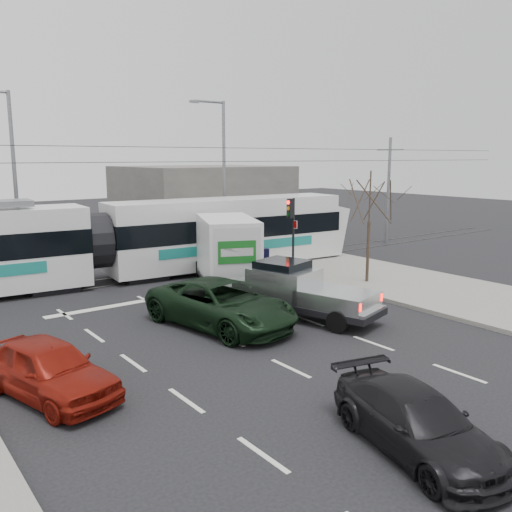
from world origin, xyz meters
TOP-DOWN VIEW (x-y plane):
  - ground at (0.00, 0.00)m, footprint 120.00×120.00m
  - sidewalk_right at (9.00, 0.00)m, footprint 6.00×60.00m
  - rails at (0.00, 10.00)m, footprint 60.00×1.60m
  - building_right at (12.00, 24.00)m, footprint 12.00×10.00m
  - bare_tree at (7.60, 2.50)m, footprint 2.40×2.40m
  - traffic_signal at (6.47, 6.50)m, footprint 0.44×0.44m
  - street_lamp_near at (7.31, 14.00)m, footprint 2.38×0.25m
  - street_lamp_far at (-4.19, 16.00)m, footprint 2.38×0.25m
  - catenary at (0.00, 10.00)m, footprint 60.00×0.20m
  - tram at (-2.18, 10.09)m, footprint 26.62×4.97m
  - silver_pickup at (1.80, 0.66)m, footprint 3.30×5.76m
  - box_truck at (2.19, 5.99)m, footprint 4.58×6.68m
  - navy_pickup at (2.65, 5.07)m, footprint 2.71×5.26m
  - green_car at (-1.15, 1.29)m, footprint 3.58×6.08m
  - red_car at (-7.53, -0.81)m, footprint 2.76×4.52m
  - dark_car at (-2.48, -7.70)m, footprint 2.69×4.52m

SIDE VIEW (x-z plane):
  - ground at x=0.00m, z-range 0.00..0.00m
  - rails at x=0.00m, z-range 0.00..0.03m
  - sidewalk_right at x=9.00m, z-range 0.00..0.15m
  - dark_car at x=-2.48m, z-range 0.00..1.23m
  - red_car at x=-7.53m, z-range 0.00..1.44m
  - green_car at x=-1.15m, z-range 0.00..1.59m
  - silver_pickup at x=1.80m, z-range -0.01..1.98m
  - navy_pickup at x=2.65m, z-range -0.01..2.10m
  - box_truck at x=2.19m, z-range -0.02..3.15m
  - tram at x=-2.18m, z-range -0.78..4.62m
  - building_right at x=12.00m, z-range 0.00..5.00m
  - traffic_signal at x=6.47m, z-range 0.94..4.54m
  - bare_tree at x=7.60m, z-range 1.29..6.29m
  - catenary at x=0.00m, z-range 0.38..7.38m
  - street_lamp_near at x=7.31m, z-range 0.61..9.61m
  - street_lamp_far at x=-4.19m, z-range 0.61..9.61m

